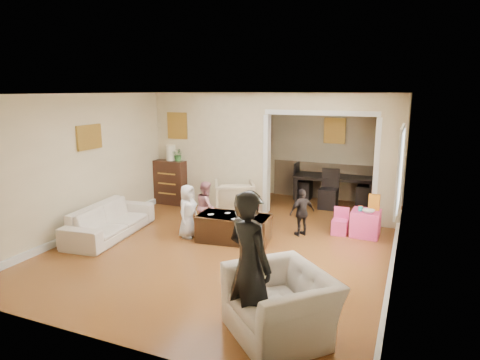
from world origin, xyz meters
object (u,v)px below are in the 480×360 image
at_px(adult_person, 249,265).
at_px(child_kneel_b, 207,206).
at_px(table_lamp, 171,153).
at_px(coffee_cup, 238,214).
at_px(dresser, 172,182).
at_px(cyan_cup, 360,209).
at_px(child_kneel_a, 188,211).
at_px(dining_table, 334,188).
at_px(armchair_front, 280,305).
at_px(play_table, 365,223).
at_px(sofa, 110,220).
at_px(armchair_back, 234,199).
at_px(child_toddler, 302,212).
at_px(coffee_table, 234,228).

relative_size(adult_person, child_kneel_b, 1.71).
bearing_deg(table_lamp, coffee_cup, -36.23).
distance_m(dresser, coffee_cup, 3.08).
relative_size(cyan_cup, child_kneel_a, 0.08).
distance_m(dining_table, child_kneel_b, 3.61).
bearing_deg(armchair_front, child_kneel_b, 173.44).
bearing_deg(play_table, dining_table, 114.28).
xyz_separation_m(dresser, cyan_cup, (4.43, -0.63, 0.00)).
xyz_separation_m(sofa, child_kneel_b, (1.53, 0.93, 0.20)).
height_order(dresser, dining_table, dresser).
relative_size(armchair_front, child_kneel_a, 1.14).
xyz_separation_m(dining_table, child_kneel_a, (-2.00, -3.55, 0.16)).
bearing_deg(armchair_front, dining_table, 138.34).
bearing_deg(armchair_front, play_table, 125.84).
distance_m(armchair_back, child_kneel_a, 1.57).
bearing_deg(play_table, child_kneel_a, -156.00).
height_order(armchair_front, coffee_cup, armchair_front).
distance_m(armchair_back, armchair_front, 4.51).
xyz_separation_m(adult_person, child_kneel_a, (-2.19, 2.49, -0.33)).
xyz_separation_m(cyan_cup, dining_table, (-0.90, 2.26, -0.19)).
bearing_deg(cyan_cup, child_toddler, -158.91).
height_order(child_kneel_a, child_kneel_b, child_kneel_a).
height_order(armchair_back, dining_table, armchair_back).
bearing_deg(coffee_table, child_kneel_a, -169.99).
bearing_deg(coffee_cup, armchair_back, 115.85).
height_order(coffee_cup, cyan_cup, coffee_cup).
distance_m(armchair_back, table_lamp, 2.00).
bearing_deg(coffee_table, table_lamp, 143.41).
bearing_deg(adult_person, coffee_cup, -37.21).
xyz_separation_m(play_table, child_toddler, (-1.10, -0.43, 0.21)).
height_order(adult_person, child_toddler, adult_person).
bearing_deg(child_toddler, child_kneel_b, -32.92).
bearing_deg(dining_table, play_table, -71.91).
distance_m(armchair_back, adult_person, 4.50).
bearing_deg(dresser, coffee_cup, -36.23).
bearing_deg(cyan_cup, armchair_front, -96.16).
xyz_separation_m(armchair_back, table_lamp, (-1.78, 0.37, 0.84)).
height_order(coffee_cup, child_kneel_b, child_kneel_b).
xyz_separation_m(dresser, dining_table, (3.53, 1.63, -0.19)).
bearing_deg(adult_person, coffee_table, -35.88).
relative_size(coffee_table, child_kneel_a, 1.28).
distance_m(coffee_table, coffee_cup, 0.30).
xyz_separation_m(play_table, adult_person, (-0.81, -3.82, 0.59)).
relative_size(sofa, child_toddler, 2.22).
relative_size(coffee_cup, cyan_cup, 1.22).
height_order(armchair_front, table_lamp, table_lamp).
distance_m(armchair_back, play_table, 2.76).
height_order(play_table, child_kneel_a, child_kneel_a).
relative_size(dining_table, child_kneel_a, 1.92).
relative_size(sofa, dresser, 1.90).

